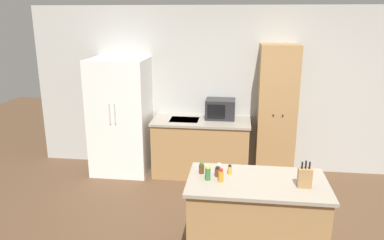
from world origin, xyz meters
name	(u,v)px	position (x,y,z in m)	size (l,w,h in m)	color
wall_back	(256,91)	(0.00, 2.33, 1.30)	(7.20, 0.06, 2.60)	#B2B2AD
refrigerator	(121,117)	(-2.10, 1.94, 0.91)	(0.88, 0.74, 1.82)	white
back_counter	(201,147)	(-0.82, 1.98, 0.45)	(1.51, 0.69, 0.89)	#9E7547
pantry_cabinet	(276,113)	(0.31, 2.03, 1.02)	(0.56, 0.57, 2.05)	#9E7547
kitchen_island	(255,221)	(-0.05, -0.12, 0.45)	(1.37, 0.78, 0.89)	#9E7547
microwave	(220,109)	(-0.54, 2.11, 1.04)	(0.45, 0.35, 0.31)	#232326
knife_block	(305,177)	(0.38, -0.21, 0.99)	(0.13, 0.08, 0.27)	#9E7547
spice_bottle_tall_dark	(218,172)	(-0.44, -0.07, 0.94)	(0.06, 0.06, 0.10)	#563319
spice_bottle_short_red	(221,176)	(-0.41, -0.19, 0.95)	(0.05, 0.05, 0.13)	orange
spice_bottle_amber_oil	(219,168)	(-0.44, 0.04, 0.93)	(0.04, 0.04, 0.10)	beige
spice_bottle_green_herb	(202,168)	(-0.61, -0.02, 0.94)	(0.05, 0.05, 0.11)	#563319
spice_bottle_pale_salt	(230,170)	(-0.32, 0.00, 0.94)	(0.04, 0.04, 0.10)	gold
spice_bottle_orange_cap	(208,173)	(-0.54, -0.16, 0.96)	(0.05, 0.05, 0.15)	#337033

